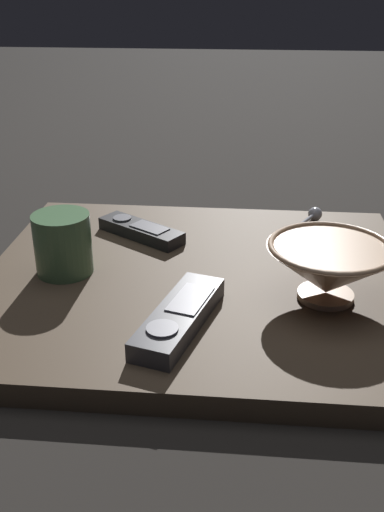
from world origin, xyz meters
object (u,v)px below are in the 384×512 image
object	(u,v)px
cereal_bowl	(328,268)
teaspoon	(311,216)
tv_remote_near	(179,317)
tv_remote_far	(141,230)
coffee_mug	(63,244)

from	to	relation	value
cereal_bowl	teaspoon	bearing A→B (deg)	-90.84
teaspoon	tv_remote_near	bearing A→B (deg)	61.43
teaspoon	tv_remote_far	bearing A→B (deg)	16.46
teaspoon	tv_remote_near	size ratio (longest dim) A/B	0.63
coffee_mug	tv_remote_near	bearing A→B (deg)	144.20
cereal_bowl	tv_remote_far	xyz separation A→B (m)	(0.28, -0.18, -0.03)
tv_remote_far	coffee_mug	bearing A→B (deg)	56.97
cereal_bowl	tv_remote_far	world-z (taller)	cereal_bowl
tv_remote_far	teaspoon	bearing A→B (deg)	-163.54
teaspoon	tv_remote_far	world-z (taller)	teaspoon
teaspoon	tv_remote_near	world-z (taller)	tv_remote_near
teaspoon	cereal_bowl	bearing A→B (deg)	89.16
tv_remote_near	teaspoon	bearing A→B (deg)	-118.57
cereal_bowl	teaspoon	world-z (taller)	cereal_bowl
coffee_mug	teaspoon	xyz separation A→B (m)	(-0.37, -0.22, -0.03)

